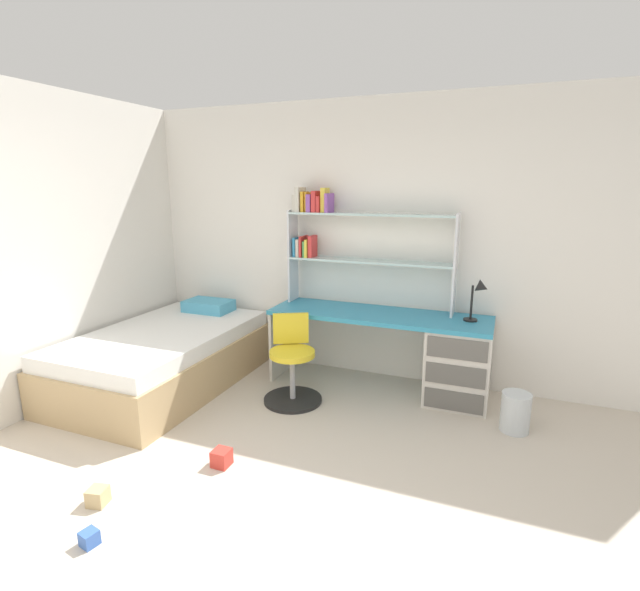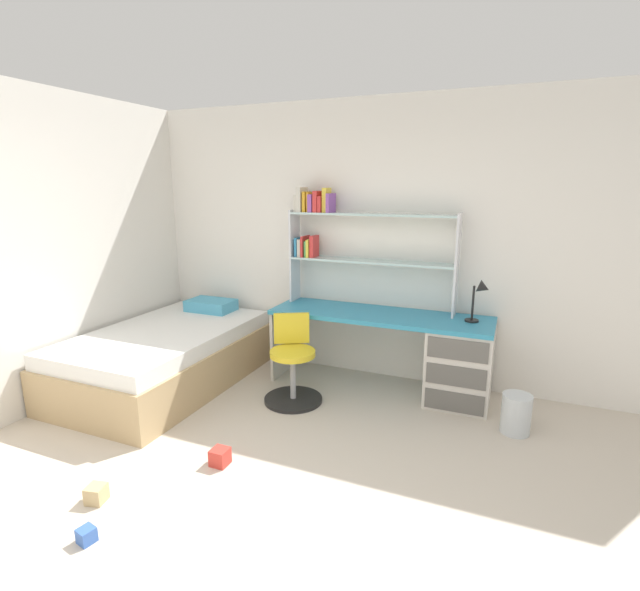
% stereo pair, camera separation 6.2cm
% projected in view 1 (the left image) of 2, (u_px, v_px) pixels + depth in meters
% --- Properties ---
extents(ground_plane, '(5.88, 6.45, 0.02)m').
position_uv_depth(ground_plane, '(232.00, 569.00, 2.37)').
color(ground_plane, beige).
extents(room_shell, '(5.88, 6.45, 2.69)m').
position_uv_depth(room_shell, '(174.00, 256.00, 3.71)').
color(room_shell, white).
rests_on(room_shell, ground_plane).
extents(desk, '(2.02, 0.60, 0.73)m').
position_uv_depth(desk, '(436.00, 354.00, 4.21)').
color(desk, teal).
rests_on(desk, ground_plane).
extents(bookshelf_hutch, '(1.61, 0.22, 1.14)m').
position_uv_depth(bookshelf_hutch, '(344.00, 234.00, 4.48)').
color(bookshelf_hutch, silver).
rests_on(bookshelf_hutch, desk).
extents(desk_lamp, '(0.20, 0.17, 0.38)m').
position_uv_depth(desk_lamp, '(479.00, 294.00, 3.98)').
color(desk_lamp, black).
rests_on(desk_lamp, desk).
extents(swivel_chair, '(0.52, 0.52, 0.77)m').
position_uv_depth(swivel_chair, '(292.00, 368.00, 4.16)').
color(swivel_chair, black).
rests_on(swivel_chair, ground_plane).
extents(bed_platform, '(1.23, 2.02, 0.67)m').
position_uv_depth(bed_platform, '(165.00, 357.00, 4.50)').
color(bed_platform, tan).
rests_on(bed_platform, ground_plane).
extents(waste_bin, '(0.22, 0.22, 0.31)m').
position_uv_depth(waste_bin, '(515.00, 412.00, 3.66)').
color(waste_bin, silver).
rests_on(waste_bin, ground_plane).
extents(toy_block_blue_0, '(0.10, 0.10, 0.08)m').
position_uv_depth(toy_block_blue_0, '(89.00, 538.00, 2.51)').
color(toy_block_blue_0, '#3860B7').
rests_on(toy_block_blue_0, ground_plane).
extents(toy_block_natural_1, '(0.13, 0.13, 0.11)m').
position_uv_depth(toy_block_natural_1, '(98.00, 496.00, 2.83)').
color(toy_block_natural_1, tan).
rests_on(toy_block_natural_1, ground_plane).
extents(toy_block_red_2, '(0.12, 0.12, 0.12)m').
position_uv_depth(toy_block_red_2, '(222.00, 458.00, 3.22)').
color(toy_block_red_2, red).
rests_on(toy_block_red_2, ground_plane).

